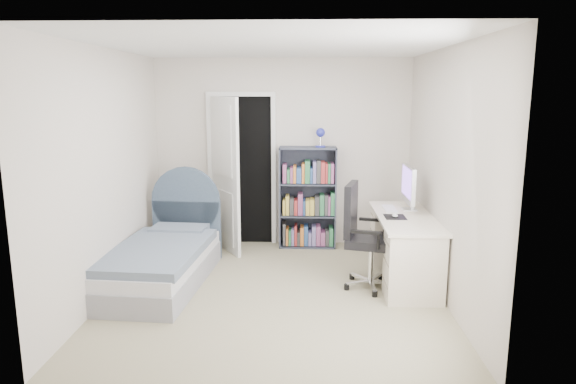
{
  "coord_description": "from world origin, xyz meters",
  "views": [
    {
      "loc": [
        0.3,
        -5.07,
        2.07
      ],
      "look_at": [
        0.13,
        0.2,
        1.03
      ],
      "focal_mm": 32.0,
      "sensor_mm": 36.0,
      "label": 1
    }
  ],
  "objects_px": {
    "bed": "(164,259)",
    "office_chair": "(363,231)",
    "bookcase": "(309,201)",
    "floor_lamp": "(223,209)",
    "desk": "(404,245)",
    "nightstand": "(202,217)"
  },
  "relations": [
    {
      "from": "nightstand",
      "to": "floor_lamp",
      "type": "xyz_separation_m",
      "value": [
        0.29,
        0.05,
        0.1
      ]
    },
    {
      "from": "desk",
      "to": "office_chair",
      "type": "xyz_separation_m",
      "value": [
        -0.48,
        -0.19,
        0.21
      ]
    },
    {
      "from": "floor_lamp",
      "to": "office_chair",
      "type": "relative_size",
      "value": 1.12
    },
    {
      "from": "nightstand",
      "to": "office_chair",
      "type": "xyz_separation_m",
      "value": [
        2.01,
        -1.39,
        0.21
      ]
    },
    {
      "from": "floor_lamp",
      "to": "bookcase",
      "type": "xyz_separation_m",
      "value": [
        1.15,
        0.0,
        0.12
      ]
    },
    {
      "from": "bed",
      "to": "nightstand",
      "type": "xyz_separation_m",
      "value": [
        0.15,
        1.34,
        0.15
      ]
    },
    {
      "from": "nightstand",
      "to": "bed",
      "type": "bearing_deg",
      "value": -96.47
    },
    {
      "from": "bookcase",
      "to": "floor_lamp",
      "type": "bearing_deg",
      "value": -179.93
    },
    {
      "from": "office_chair",
      "to": "bookcase",
      "type": "bearing_deg",
      "value": 111.45
    },
    {
      "from": "bed",
      "to": "floor_lamp",
      "type": "distance_m",
      "value": 1.48
    },
    {
      "from": "bookcase",
      "to": "desk",
      "type": "bearing_deg",
      "value": -50.2
    },
    {
      "from": "desk",
      "to": "office_chair",
      "type": "bearing_deg",
      "value": -158.69
    },
    {
      "from": "floor_lamp",
      "to": "bookcase",
      "type": "bearing_deg",
      "value": 0.07
    },
    {
      "from": "desk",
      "to": "office_chair",
      "type": "distance_m",
      "value": 0.55
    },
    {
      "from": "bookcase",
      "to": "office_chair",
      "type": "height_order",
      "value": "bookcase"
    },
    {
      "from": "nightstand",
      "to": "floor_lamp",
      "type": "relative_size",
      "value": 0.5
    },
    {
      "from": "bed",
      "to": "office_chair",
      "type": "relative_size",
      "value": 1.74
    },
    {
      "from": "nightstand",
      "to": "desk",
      "type": "relative_size",
      "value": 0.41
    },
    {
      "from": "bed",
      "to": "nightstand",
      "type": "height_order",
      "value": "bed"
    },
    {
      "from": "bed",
      "to": "desk",
      "type": "xyz_separation_m",
      "value": [
        2.64,
        0.14,
        0.14
      ]
    },
    {
      "from": "bed",
      "to": "floor_lamp",
      "type": "relative_size",
      "value": 1.56
    },
    {
      "from": "bed",
      "to": "office_chair",
      "type": "bearing_deg",
      "value": -1.21
    }
  ]
}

